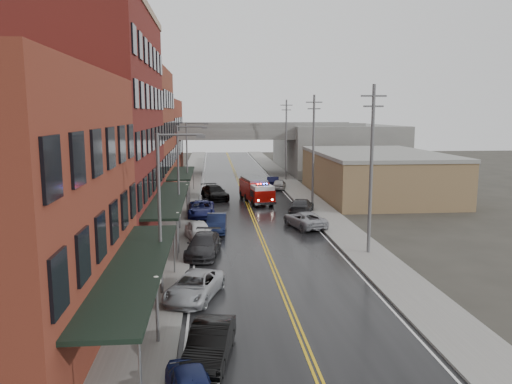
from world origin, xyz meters
TOP-DOWN VIEW (x-y plane):
  - ground at (0.00, 0.00)m, footprint 220.00×220.00m
  - road at (0.00, 30.00)m, footprint 11.00×160.00m
  - sidewalk_left at (-7.30, 30.00)m, footprint 3.00×160.00m
  - sidewalk_right at (7.30, 30.00)m, footprint 3.00×160.00m
  - curb_left at (-5.65, 30.00)m, footprint 0.30×160.00m
  - curb_right at (5.65, 30.00)m, footprint 0.30×160.00m
  - brick_building_a at (-13.30, 4.00)m, footprint 9.00×18.00m
  - brick_building_b at (-13.30, 23.00)m, footprint 9.00×20.00m
  - brick_building_c at (-13.30, 40.50)m, footprint 9.00×15.00m
  - brick_building_far at (-13.30, 58.00)m, footprint 9.00×20.00m
  - tan_building at (16.00, 40.00)m, footprint 14.00×22.00m
  - right_far_block at (18.00, 70.00)m, footprint 18.00×30.00m
  - awning_0 at (-7.49, 4.00)m, footprint 2.60×16.00m
  - awning_1 at (-7.49, 23.00)m, footprint 2.60×18.00m
  - awning_2 at (-7.49, 40.50)m, footprint 2.60×13.00m
  - globe_lamp_0 at (-6.40, 2.00)m, footprint 0.44×0.44m
  - globe_lamp_1 at (-6.40, 16.00)m, footprint 0.44×0.44m
  - globe_lamp_2 at (-6.40, 30.00)m, footprint 0.44×0.44m
  - street_lamp_0 at (-6.55, 8.00)m, footprint 2.64×0.22m
  - street_lamp_1 at (-6.55, 24.00)m, footprint 2.64×0.22m
  - street_lamp_2 at (-6.55, 40.00)m, footprint 2.64×0.22m
  - utility_pole_0 at (7.20, 15.00)m, footprint 1.80×0.24m
  - utility_pole_1 at (7.20, 35.00)m, footprint 1.80×0.24m
  - utility_pole_2 at (7.20, 55.00)m, footprint 1.80×0.24m
  - overpass at (0.00, 62.00)m, footprint 40.00×10.00m
  - fire_truck at (1.09, 36.73)m, footprint 3.89×7.53m
  - parked_car_left_1 at (-4.12, 0.36)m, footprint 2.36×4.73m
  - parked_car_left_2 at (-4.97, 7.37)m, footprint 3.70×5.43m
  - parked_car_left_3 at (-4.60, 15.70)m, footprint 2.87×5.55m
  - parked_car_left_4 at (-5.00, 19.84)m, footprint 2.77×4.89m
  - parked_car_left_5 at (-3.60, 22.80)m, footprint 1.86×4.69m
  - parked_car_left_6 at (-5.00, 29.36)m, footprint 2.56×5.51m
  - parked_car_left_7 at (-3.62, 39.20)m, footprint 3.75×5.99m
  - parked_car_right_0 at (4.21, 23.80)m, footprint 3.73×5.64m
  - parked_car_right_1 at (5.00, 29.80)m, footprint 3.62×5.72m
  - parked_car_right_2 at (5.00, 46.20)m, footprint 2.46×4.31m
  - parked_car_right_3 at (4.41, 48.19)m, footprint 2.20×4.71m

SIDE VIEW (x-z plane):
  - ground at x=0.00m, z-range 0.00..0.00m
  - road at x=0.00m, z-range 0.00..0.02m
  - sidewalk_left at x=-7.30m, z-range 0.00..0.15m
  - sidewalk_right at x=7.30m, z-range 0.00..0.15m
  - curb_left at x=-5.65m, z-range 0.00..0.15m
  - curb_right at x=5.65m, z-range 0.00..0.15m
  - parked_car_left_2 at x=-4.97m, z-range 0.00..1.38m
  - parked_car_right_2 at x=5.00m, z-range 0.00..1.38m
  - parked_car_right_0 at x=4.21m, z-range 0.00..1.44m
  - parked_car_left_1 at x=-4.12m, z-range 0.00..1.49m
  - parked_car_right_3 at x=4.41m, z-range 0.00..1.49m
  - parked_car_left_5 at x=-3.60m, z-range 0.00..1.52m
  - parked_car_left_6 at x=-5.00m, z-range 0.00..1.53m
  - parked_car_left_3 at x=-4.60m, z-range 0.00..1.54m
  - parked_car_right_1 at x=5.00m, z-range 0.00..1.54m
  - parked_car_left_4 at x=-5.00m, z-range 0.00..1.57m
  - parked_car_left_7 at x=-3.62m, z-range 0.00..1.62m
  - fire_truck at x=1.09m, z-range 0.11..2.75m
  - globe_lamp_0 at x=-6.40m, z-range 0.75..3.87m
  - globe_lamp_1 at x=-6.40m, z-range 0.75..3.87m
  - globe_lamp_2 at x=-6.40m, z-range 0.75..3.87m
  - tan_building at x=16.00m, z-range 0.00..5.00m
  - awning_2 at x=-7.49m, z-range 1.44..4.53m
  - awning_0 at x=-7.49m, z-range 1.44..4.53m
  - awning_1 at x=-7.49m, z-range 1.44..4.53m
  - right_far_block at x=18.00m, z-range 0.00..8.00m
  - street_lamp_0 at x=-6.55m, z-range 0.69..9.69m
  - street_lamp_1 at x=-6.55m, z-range 0.69..9.69m
  - street_lamp_2 at x=-6.55m, z-range 0.69..9.69m
  - overpass at x=0.00m, z-range 2.24..9.74m
  - brick_building_a at x=-13.30m, z-range 0.00..12.00m
  - brick_building_far at x=-13.30m, z-range 0.00..12.00m
  - utility_pole_0 at x=7.20m, z-range 0.31..12.31m
  - utility_pole_1 at x=7.20m, z-range 0.31..12.31m
  - utility_pole_2 at x=7.20m, z-range 0.31..12.31m
  - brick_building_c at x=-13.30m, z-range 0.00..15.00m
  - brick_building_b at x=-13.30m, z-range 0.00..18.00m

